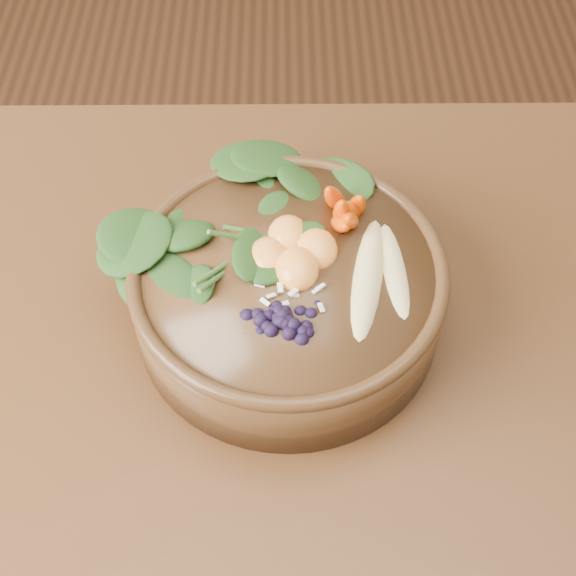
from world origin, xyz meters
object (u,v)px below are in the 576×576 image
(blueberry_pile, at_px, (283,309))
(kale_heap, at_px, (248,199))
(carrot_cluster, at_px, (355,180))
(stoneware_bowl, at_px, (288,294))
(dining_table, at_px, (520,459))
(mandarin_cluster, at_px, (293,242))
(banana_halves, at_px, (382,264))

(blueberry_pile, bearing_deg, kale_heap, 104.15)
(kale_heap, bearing_deg, carrot_cluster, 2.87)
(stoneware_bowl, bearing_deg, dining_table, -25.45)
(stoneware_bowl, relative_size, mandarin_cluster, 3.15)
(stoneware_bowl, relative_size, kale_heap, 1.53)
(dining_table, relative_size, banana_halves, 9.49)
(kale_heap, bearing_deg, banana_halves, -31.19)
(dining_table, distance_m, kale_heap, 0.39)
(banana_halves, bearing_deg, mandarin_cluster, 170.25)
(dining_table, height_order, stoneware_bowl, stoneware_bowl)
(dining_table, xyz_separation_m, carrot_cluster, (-0.17, 0.19, 0.22))
(banana_halves, bearing_deg, dining_table, -27.38)
(blueberry_pile, bearing_deg, dining_table, -11.78)
(stoneware_bowl, relative_size, blueberry_pile, 2.16)
(stoneware_bowl, distance_m, kale_heap, 0.10)
(mandarin_cluster, relative_size, blueberry_pile, 0.69)
(carrot_cluster, bearing_deg, kale_heap, -169.49)
(kale_heap, distance_m, mandarin_cluster, 0.07)
(carrot_cluster, xyz_separation_m, banana_halves, (0.02, -0.08, -0.03))
(kale_heap, bearing_deg, dining_table, -33.33)
(mandarin_cluster, bearing_deg, carrot_cluster, 42.55)
(blueberry_pile, bearing_deg, mandarin_cluster, 83.09)
(dining_table, bearing_deg, banana_halves, 144.98)
(banana_halves, bearing_deg, blueberry_pile, -141.51)
(kale_heap, distance_m, blueberry_pile, 0.14)
(banana_halves, bearing_deg, kale_heap, 156.45)
(dining_table, bearing_deg, kale_heap, 146.67)
(kale_heap, xyz_separation_m, blueberry_pile, (0.03, -0.13, -0.00))
(kale_heap, height_order, blueberry_pile, kale_heap)
(banana_halves, height_order, mandarin_cluster, mandarin_cluster)
(stoneware_bowl, height_order, banana_halves, banana_halves)
(mandarin_cluster, bearing_deg, stoneware_bowl, -103.99)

